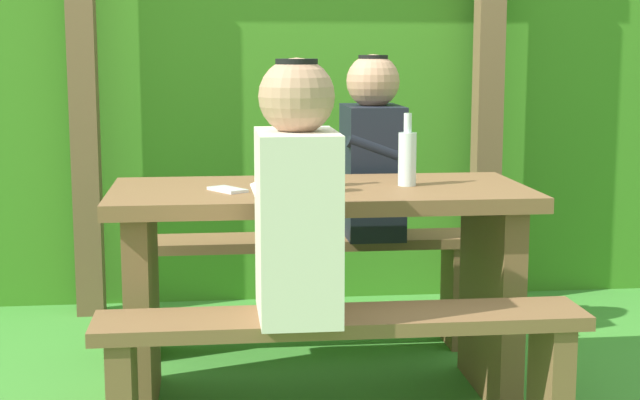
# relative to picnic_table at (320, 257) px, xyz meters

# --- Properties ---
(ground_plane) EXTENTS (12.00, 12.00, 0.00)m
(ground_plane) POSITION_rel_picnic_table_xyz_m (0.00, 0.00, -0.51)
(ground_plane) COLOR #3E8930
(hedge_backdrop) EXTENTS (6.40, 0.95, 1.69)m
(hedge_backdrop) POSITION_rel_picnic_table_xyz_m (0.00, 1.84, 0.34)
(hedge_backdrop) COLOR #3B7E1F
(hedge_backdrop) RESTS_ON ground_plane
(pergola_post_left) EXTENTS (0.12, 0.12, 1.92)m
(pergola_post_left) POSITION_rel_picnic_table_xyz_m (-0.92, 1.20, 0.46)
(pergola_post_left) COLOR brown
(pergola_post_left) RESTS_ON ground_plane
(pergola_post_right) EXTENTS (0.12, 0.12, 1.92)m
(pergola_post_right) POSITION_rel_picnic_table_xyz_m (0.92, 1.20, 0.46)
(pergola_post_right) COLOR brown
(pergola_post_right) RESTS_ON ground_plane
(picnic_table) EXTENTS (1.40, 0.64, 0.75)m
(picnic_table) POSITION_rel_picnic_table_xyz_m (0.00, 0.00, 0.00)
(picnic_table) COLOR brown
(picnic_table) RESTS_ON ground_plane
(bench_near) EXTENTS (1.40, 0.24, 0.46)m
(bench_near) POSITION_rel_picnic_table_xyz_m (0.00, -0.56, -0.18)
(bench_near) COLOR brown
(bench_near) RESTS_ON ground_plane
(bench_far) EXTENTS (1.40, 0.24, 0.46)m
(bench_far) POSITION_rel_picnic_table_xyz_m (0.00, 0.56, -0.18)
(bench_far) COLOR brown
(bench_far) RESTS_ON ground_plane
(person_white_shirt) EXTENTS (0.25, 0.35, 0.72)m
(person_white_shirt) POSITION_rel_picnic_table_xyz_m (-0.13, -0.56, 0.29)
(person_white_shirt) COLOR silver
(person_white_shirt) RESTS_ON bench_near
(person_black_coat) EXTENTS (0.25, 0.35, 0.72)m
(person_black_coat) POSITION_rel_picnic_table_xyz_m (0.27, 0.56, 0.29)
(person_black_coat) COLOR black
(person_black_coat) RESTS_ON bench_far
(drinking_glass) EXTENTS (0.07, 0.07, 0.10)m
(drinking_glass) POSITION_rel_picnic_table_xyz_m (-0.00, -0.11, 0.29)
(drinking_glass) COLOR silver
(drinking_glass) RESTS_ON picnic_table
(bottle_left) EXTENTS (0.06, 0.06, 0.25)m
(bottle_left) POSITION_rel_picnic_table_xyz_m (0.30, 0.01, 0.34)
(bottle_left) COLOR silver
(bottle_left) RESTS_ON picnic_table
(bottle_right) EXTENTS (0.07, 0.07, 0.26)m
(bottle_right) POSITION_rel_picnic_table_xyz_m (-0.07, -0.01, 0.35)
(bottle_right) COLOR silver
(bottle_right) RESTS_ON picnic_table
(cell_phone) EXTENTS (0.14, 0.16, 0.01)m
(cell_phone) POSITION_rel_picnic_table_xyz_m (-0.31, -0.05, 0.24)
(cell_phone) COLOR silver
(cell_phone) RESTS_ON picnic_table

